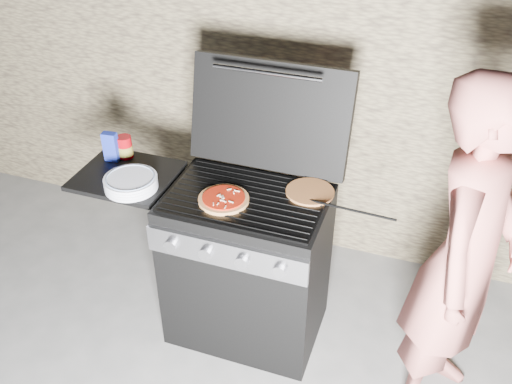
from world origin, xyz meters
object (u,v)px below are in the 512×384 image
(gas_grill, at_px, (204,256))
(pizza_topped, at_px, (224,199))
(sauce_jar, at_px, (125,147))
(person, at_px, (464,261))

(gas_grill, bearing_deg, pizza_topped, -23.96)
(sauce_jar, height_order, person, person)
(person, bearing_deg, pizza_topped, 105.91)
(pizza_topped, bearing_deg, gas_grill, 156.04)
(gas_grill, distance_m, pizza_topped, 0.50)
(pizza_topped, distance_m, person, 1.13)
(gas_grill, bearing_deg, sauce_jar, 163.46)
(sauce_jar, xyz_separation_m, person, (1.79, -0.24, -0.10))
(gas_grill, relative_size, pizza_topped, 5.41)
(gas_grill, relative_size, person, 0.77)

